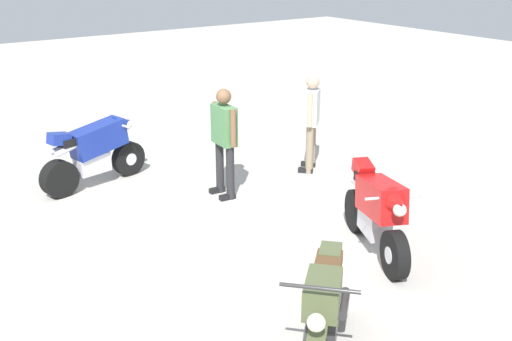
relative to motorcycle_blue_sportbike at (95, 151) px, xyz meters
name	(u,v)px	position (x,y,z in m)	size (l,w,h in m)	color
ground_plane	(197,239)	(-2.76, -0.33, -0.59)	(40.00, 40.00, 0.00)	#B7B2A8
motorcycle_blue_sportbike	(95,151)	(0.00, 0.00, 0.00)	(0.77, 1.95, 1.14)	black
motorcycle_olive_vintage	(324,313)	(-5.70, -0.04, -0.11)	(1.45, 1.53, 1.07)	black
motorcycle_red_sportbike	(377,210)	(-4.43, -2.06, 0.00)	(1.84, 1.05, 1.14)	black
person_in_green_shirt	(224,135)	(-1.63, -1.51, 0.41)	(0.67, 0.33, 1.74)	#262628
person_in_white_shirt	(312,116)	(-1.50, -3.41, 0.39)	(0.54, 0.56, 1.72)	gray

